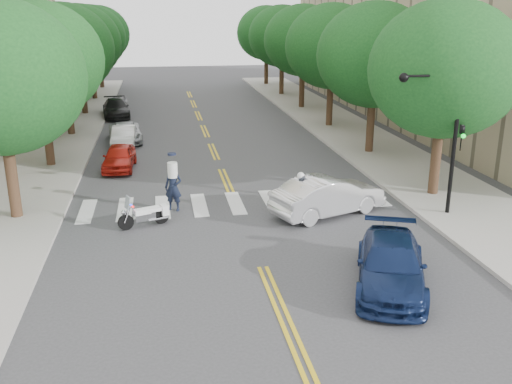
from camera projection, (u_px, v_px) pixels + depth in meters
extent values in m
plane|color=#38383A|center=(263.00, 267.00, 18.39)|extent=(140.00, 140.00, 0.00)
cube|color=#9E9991|center=(61.00, 135.00, 37.49)|extent=(5.00, 60.00, 0.15)
cube|color=#9E9991|center=(338.00, 126.00, 40.55)|extent=(5.00, 60.00, 0.15)
cylinder|color=#382316|center=(12.00, 179.00, 22.10)|extent=(0.44, 0.44, 3.32)
cylinder|color=#382316|center=(48.00, 136.00, 29.61)|extent=(0.44, 0.44, 3.32)
ellipsoid|color=#134419|center=(39.00, 59.00, 28.42)|extent=(6.40, 6.40, 5.76)
cylinder|color=#382316|center=(69.00, 111.00, 37.12)|extent=(0.44, 0.44, 3.32)
ellipsoid|color=#134419|center=(63.00, 49.00, 35.93)|extent=(6.40, 6.40, 5.76)
cylinder|color=#382316|center=(84.00, 94.00, 44.63)|extent=(0.44, 0.44, 3.32)
ellipsoid|color=#134419|center=(79.00, 42.00, 43.44)|extent=(6.40, 6.40, 5.76)
cylinder|color=#382316|center=(94.00, 82.00, 52.14)|extent=(0.44, 0.44, 3.32)
ellipsoid|color=#134419|center=(90.00, 38.00, 50.95)|extent=(6.40, 6.40, 5.76)
cylinder|color=#382316|center=(101.00, 73.00, 59.65)|extent=(0.44, 0.44, 3.32)
ellipsoid|color=#134419|center=(98.00, 34.00, 58.46)|extent=(6.40, 6.40, 5.76)
cylinder|color=#382316|center=(436.00, 160.00, 24.93)|extent=(0.44, 0.44, 3.32)
ellipsoid|color=#134419|center=(445.00, 69.00, 23.75)|extent=(6.40, 6.40, 5.76)
cylinder|color=#382316|center=(370.00, 125.00, 32.44)|extent=(0.44, 0.44, 3.32)
ellipsoid|color=#134419|center=(375.00, 55.00, 31.25)|extent=(6.40, 6.40, 5.76)
cylinder|color=#382316|center=(330.00, 104.00, 39.95)|extent=(0.44, 0.44, 3.32)
ellipsoid|color=#134419|center=(332.00, 46.00, 38.76)|extent=(6.40, 6.40, 5.76)
cylinder|color=#382316|center=(302.00, 89.00, 47.46)|extent=(0.44, 0.44, 3.32)
ellipsoid|color=#134419|center=(303.00, 40.00, 46.27)|extent=(6.40, 6.40, 5.76)
cylinder|color=#382316|center=(282.00, 78.00, 54.97)|extent=(0.44, 0.44, 3.32)
ellipsoid|color=#134419|center=(282.00, 36.00, 53.78)|extent=(6.40, 6.40, 5.76)
cylinder|color=#382316|center=(266.00, 70.00, 62.48)|extent=(0.44, 0.44, 3.32)
ellipsoid|color=#134419|center=(266.00, 33.00, 61.29)|extent=(6.40, 6.40, 5.76)
cylinder|color=black|center=(455.00, 143.00, 22.08)|extent=(0.16, 0.16, 6.00)
cylinder|color=black|center=(432.00, 76.00, 21.10)|extent=(2.40, 0.10, 0.10)
sphere|color=black|center=(404.00, 78.00, 20.94)|extent=(0.36, 0.36, 0.36)
imported|color=black|center=(461.00, 138.00, 22.06)|extent=(0.16, 0.20, 1.00)
sphere|color=#0CCC26|center=(463.00, 136.00, 21.89)|extent=(0.18, 0.18, 0.18)
cylinder|color=black|center=(308.00, 215.00, 22.13)|extent=(0.23, 0.68, 0.67)
cylinder|color=black|center=(293.00, 202.00, 23.56)|extent=(0.27, 0.69, 0.67)
cube|color=silver|center=(300.00, 205.00, 22.86)|extent=(0.44, 0.92, 0.31)
cube|color=black|center=(301.00, 200.00, 22.70)|extent=(0.45, 0.73, 0.22)
cube|color=black|center=(296.00, 196.00, 23.18)|extent=(0.47, 0.59, 0.16)
cube|color=black|center=(292.00, 195.00, 23.62)|extent=(0.47, 0.35, 0.44)
cube|color=#8C99A5|center=(307.00, 193.00, 21.99)|extent=(0.51, 0.22, 0.54)
cube|color=red|center=(308.00, 196.00, 22.23)|extent=(0.11, 0.11, 0.08)
cube|color=#0C26E5|center=(303.00, 196.00, 22.16)|extent=(0.11, 0.11, 0.08)
imported|color=#474C56|center=(300.00, 193.00, 22.70)|extent=(0.83, 0.69, 1.55)
sphere|color=silver|center=(301.00, 176.00, 22.48)|extent=(0.30, 0.30, 0.30)
cylinder|color=black|center=(126.00, 222.00, 21.43)|extent=(0.61, 0.33, 0.60)
cylinder|color=black|center=(161.00, 216.00, 22.11)|extent=(0.62, 0.36, 0.60)
cube|color=silver|center=(145.00, 216.00, 21.76)|extent=(0.84, 0.54, 0.28)
cube|color=white|center=(142.00, 211.00, 21.65)|extent=(0.69, 0.51, 0.19)
cube|color=white|center=(154.00, 209.00, 21.88)|extent=(0.58, 0.50, 0.14)
cube|color=white|center=(164.00, 210.00, 22.10)|extent=(0.38, 0.46, 0.40)
cube|color=#8C99A5|center=(127.00, 203.00, 21.26)|extent=(0.28, 0.46, 0.48)
cube|color=red|center=(132.00, 207.00, 21.29)|extent=(0.11, 0.11, 0.07)
cube|color=#0C26E5|center=(131.00, 205.00, 21.46)|extent=(0.11, 0.11, 0.07)
imported|color=black|center=(173.00, 188.00, 23.34)|extent=(0.84, 0.70, 1.96)
imported|color=silver|center=(328.00, 196.00, 22.94)|extent=(5.08, 3.32, 1.58)
imported|color=#101F46|center=(391.00, 265.00, 16.91)|extent=(3.58, 5.25, 1.41)
imported|color=red|center=(119.00, 157.00, 29.56)|extent=(1.77, 3.85, 1.28)
imported|color=white|center=(124.00, 137.00, 34.26)|extent=(1.42, 3.86, 1.26)
imported|color=#A0A4A8|center=(125.00, 133.00, 35.68)|extent=(2.31, 4.39, 1.18)
imported|color=black|center=(116.00, 108.00, 43.92)|extent=(2.42, 4.95, 1.38)
imported|color=#97969B|center=(119.00, 103.00, 47.10)|extent=(1.46, 3.45, 1.17)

